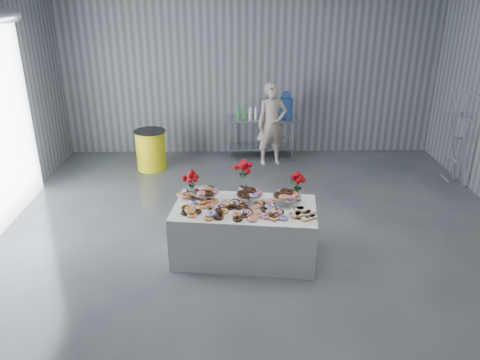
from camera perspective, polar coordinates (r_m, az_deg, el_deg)
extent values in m
plane|color=#36393E|center=(6.56, 2.65, -9.51)|extent=(9.00, 9.00, 0.00)
cube|color=gray|center=(10.15, 1.27, 14.26)|extent=(8.00, 0.04, 4.00)
cube|color=white|center=(6.43, 0.55, -6.33)|extent=(2.01, 1.22, 0.75)
cube|color=silver|center=(10.00, 2.72, 7.55)|extent=(1.50, 0.60, 0.04)
cube|color=silver|center=(10.19, 2.65, 4.13)|extent=(1.40, 0.55, 0.03)
cylinder|color=silver|center=(9.87, -1.02, 4.64)|extent=(0.04, 0.04, 0.86)
cylinder|color=silver|center=(9.96, 6.51, 4.65)|extent=(0.04, 0.04, 0.86)
cylinder|color=silver|center=(10.35, -1.02, 5.50)|extent=(0.04, 0.04, 0.86)
cylinder|color=silver|center=(10.43, 6.17, 5.51)|extent=(0.04, 0.04, 0.86)
cylinder|color=silver|center=(6.43, -4.20, -2.03)|extent=(0.06, 0.06, 0.12)
cylinder|color=silver|center=(6.40, -4.22, -1.50)|extent=(0.36, 0.36, 0.01)
cylinder|color=silver|center=(6.36, 1.14, -2.27)|extent=(0.06, 0.06, 0.12)
cylinder|color=silver|center=(6.33, 1.14, -1.74)|extent=(0.36, 0.36, 0.01)
cylinder|color=silver|center=(6.34, 5.65, -2.46)|extent=(0.06, 0.06, 0.12)
cylinder|color=silver|center=(6.31, 5.67, -1.93)|extent=(0.36, 0.36, 0.01)
cylinder|color=white|center=(6.54, -5.78, -1.35)|extent=(0.11, 0.11, 0.18)
cylinder|color=#1E5919|center=(6.49, -5.83, -0.30)|extent=(0.04, 0.04, 0.18)
cylinder|color=white|center=(6.47, 7.00, -1.71)|extent=(0.11, 0.11, 0.18)
cylinder|color=#1E5919|center=(6.41, 7.06, -0.65)|extent=(0.04, 0.04, 0.18)
cylinder|color=silver|center=(6.54, 0.42, -1.38)|extent=(0.14, 0.14, 0.15)
cylinder|color=white|center=(6.48, 0.42, -0.05)|extent=(0.11, 0.11, 0.18)
cylinder|color=#1E5919|center=(6.43, 0.42, 1.02)|extent=(0.04, 0.04, 0.18)
cylinder|color=#3A68C5|center=(9.99, 5.64, 8.76)|extent=(0.28, 0.28, 0.40)
sphere|color=#3A68C5|center=(9.94, 5.69, 10.19)|extent=(0.20, 0.20, 0.20)
imported|color=#CC8C93|center=(9.67, 3.90, 6.81)|extent=(0.69, 0.52, 1.70)
cylinder|color=yellow|center=(9.65, -10.81, 3.57)|extent=(0.59, 0.59, 0.79)
cylinder|color=black|center=(9.53, -10.98, 5.87)|extent=(0.63, 0.63, 0.02)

